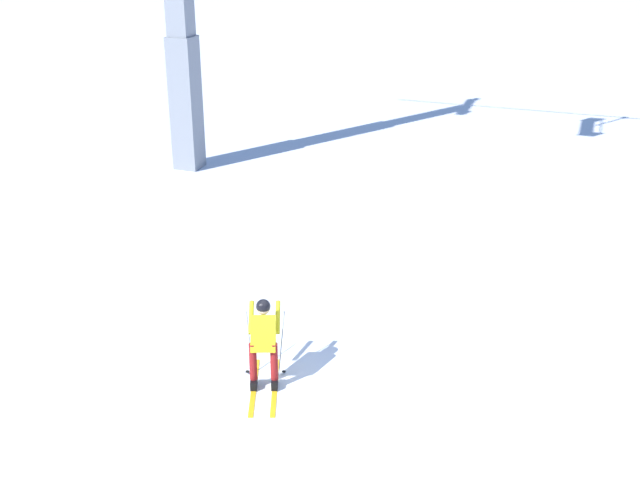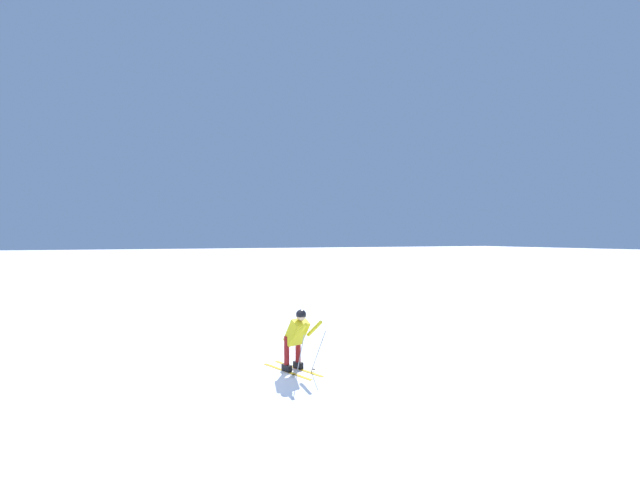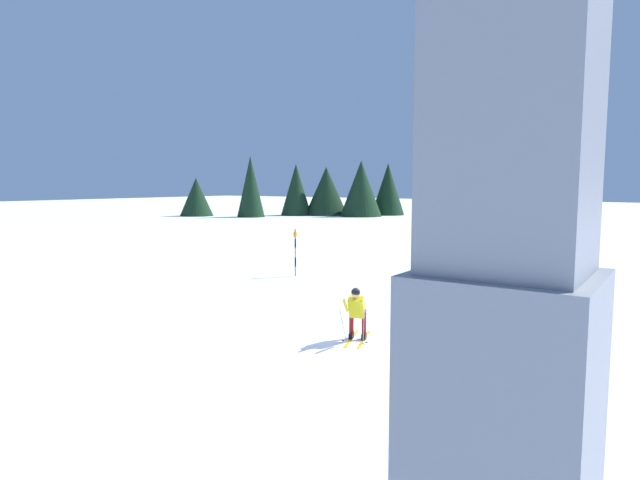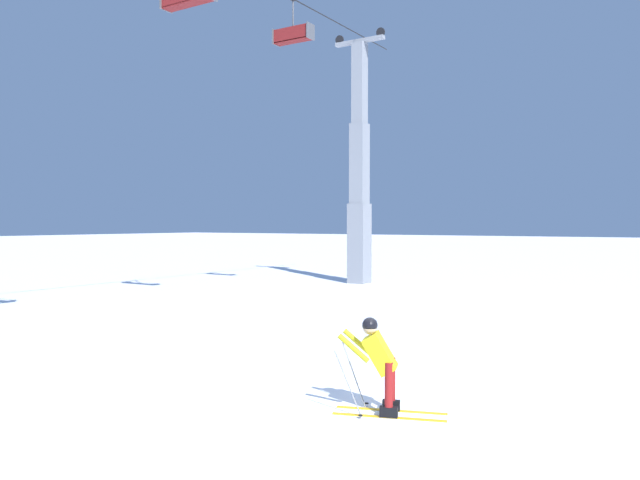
% 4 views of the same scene
% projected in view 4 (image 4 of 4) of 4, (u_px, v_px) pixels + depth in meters
% --- Properties ---
extents(ground_plane, '(260.00, 260.00, 0.00)m').
position_uv_depth(ground_plane, '(383.00, 401.00, 10.39)').
color(ground_plane, white).
extents(skier_carving_main, '(1.12, 1.83, 1.67)m').
position_uv_depth(skier_carving_main, '(379.00, 358.00, 9.67)').
color(skier_carving_main, yellow).
rests_on(skier_carving_main, ground_plane).
extents(lift_tower_far, '(0.91, 2.76, 12.51)m').
position_uv_depth(lift_tower_far, '(359.00, 180.00, 30.45)').
color(lift_tower_far, gray).
rests_on(lift_tower_far, ground_plane).
extents(chairlift_seat_middle, '(0.61, 1.78, 1.86)m').
position_uv_depth(chairlift_seat_middle, '(292.00, 34.00, 25.36)').
color(chairlift_seat_middle, black).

